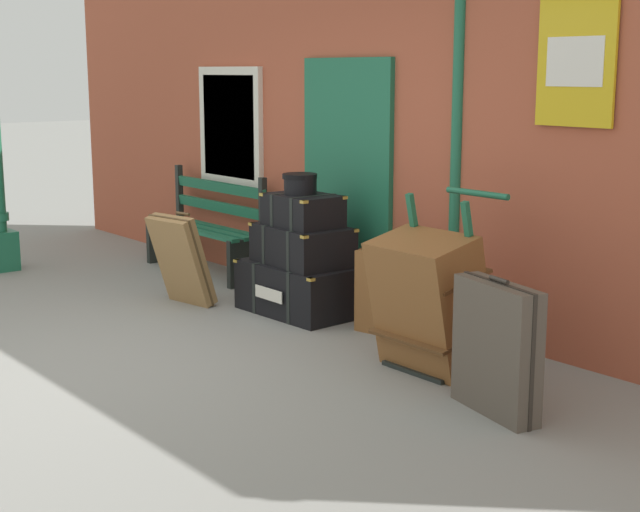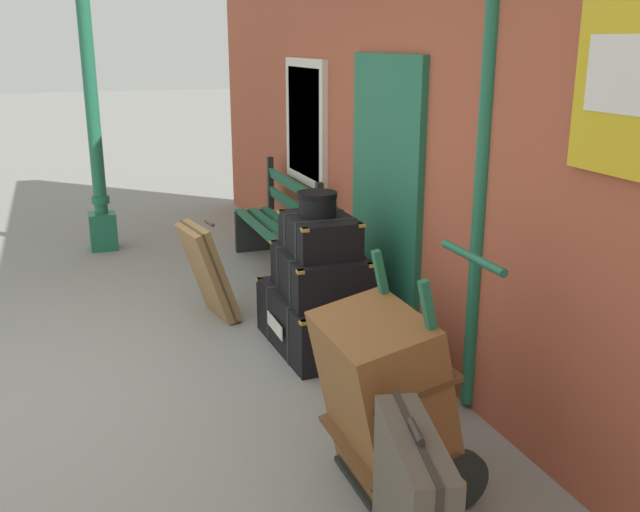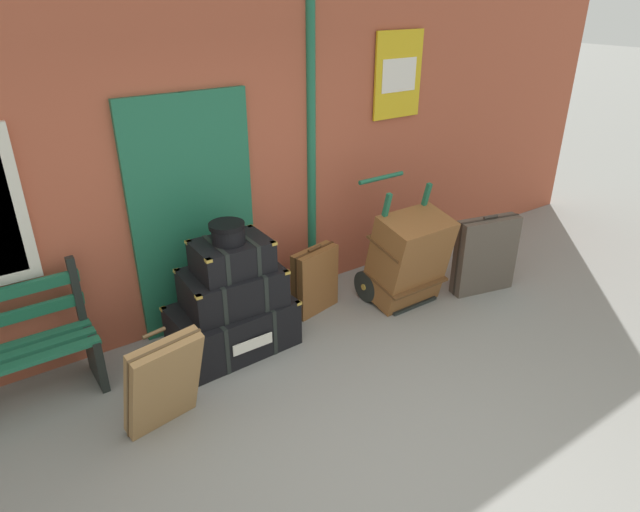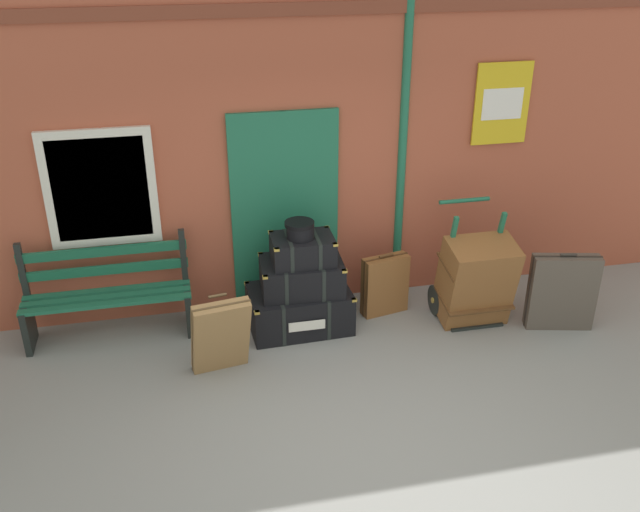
# 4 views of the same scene
# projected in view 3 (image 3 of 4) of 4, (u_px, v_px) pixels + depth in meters

# --- Properties ---
(ground_plane) EXTENTS (60.00, 60.00, 0.00)m
(ground_plane) POSITION_uv_depth(u_px,v_px,m) (397.00, 477.00, 3.53)
(ground_plane) COLOR gray
(brick_facade) EXTENTS (10.40, 0.35, 3.20)m
(brick_facade) POSITION_uv_depth(u_px,v_px,m) (204.00, 147.00, 4.74)
(brick_facade) COLOR #AD5138
(brick_facade) RESTS_ON ground
(steamer_trunk_base) EXTENTS (1.03, 0.69, 0.43)m
(steamer_trunk_base) POSITION_uv_depth(u_px,v_px,m) (233.00, 326.00, 4.74)
(steamer_trunk_base) COLOR black
(steamer_trunk_base) RESTS_ON ground
(steamer_trunk_middle) EXTENTS (0.84, 0.59, 0.33)m
(steamer_trunk_middle) POSITION_uv_depth(u_px,v_px,m) (233.00, 287.00, 4.59)
(steamer_trunk_middle) COLOR black
(steamer_trunk_middle) RESTS_ON steamer_trunk_base
(steamer_trunk_top) EXTENTS (0.62, 0.46, 0.27)m
(steamer_trunk_top) POSITION_uv_depth(u_px,v_px,m) (232.00, 256.00, 4.46)
(steamer_trunk_top) COLOR black
(steamer_trunk_top) RESTS_ON steamer_trunk_middle
(round_hatbox) EXTENTS (0.28, 0.28, 0.17)m
(round_hatbox) POSITION_uv_depth(u_px,v_px,m) (228.00, 231.00, 4.35)
(round_hatbox) COLOR black
(round_hatbox) RESTS_ON steamer_trunk_top
(porters_trolley) EXTENTS (0.71, 0.63, 1.19)m
(porters_trolley) POSITION_uv_depth(u_px,v_px,m) (395.00, 270.00, 5.53)
(porters_trolley) COLOR black
(porters_trolley) RESTS_ON ground
(large_brown_trunk) EXTENTS (0.70, 0.61, 0.95)m
(large_brown_trunk) POSITION_uv_depth(u_px,v_px,m) (408.00, 259.00, 5.31)
(large_brown_trunk) COLOR brown
(large_brown_trunk) RESTS_ON ground
(suitcase_olive) EXTENTS (0.68, 0.32, 0.83)m
(suitcase_olive) POSITION_uv_depth(u_px,v_px,m) (485.00, 255.00, 5.57)
(suitcase_olive) COLOR #51473D
(suitcase_olive) RESTS_ON ground
(suitcase_oxblood) EXTENTS (0.51, 0.26, 0.68)m
(suitcase_oxblood) POSITION_uv_depth(u_px,v_px,m) (315.00, 280.00, 5.24)
(suitcase_oxblood) COLOR brown
(suitcase_oxblood) RESTS_ON ground
(suitcase_brown) EXTENTS (0.56, 0.44, 0.81)m
(suitcase_brown) POSITION_uv_depth(u_px,v_px,m) (163.00, 384.00, 3.75)
(suitcase_brown) COLOR olive
(suitcase_brown) RESTS_ON ground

